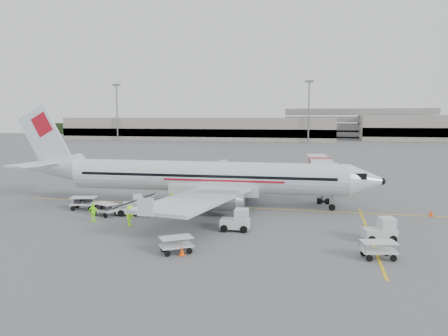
{
  "coord_description": "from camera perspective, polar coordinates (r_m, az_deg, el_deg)",
  "views": [
    {
      "loc": [
        10.25,
        -43.17,
        9.19
      ],
      "look_at": [
        0.0,
        2.0,
        3.8
      ],
      "focal_mm": 35.0,
      "sensor_mm": 36.0,
      "label": 1
    }
  ],
  "objects": [
    {
      "name": "crew_c",
      "position": [
        38.05,
        -12.17,
        -6.11
      ],
      "size": [
        0.67,
        1.16,
        1.79
      ],
      "primitive_type": "imported",
      "rotation": [
        0.0,
        0.0,
        1.57
      ],
      "color": "#8FF318",
      "rests_on": "ground"
    },
    {
      "name": "cart_empty_b",
      "position": [
        30.67,
        19.53,
        -10.05
      ],
      "size": [
        2.47,
        1.8,
        1.16
      ],
      "primitive_type": null,
      "rotation": [
        0.0,
        0.0,
        0.23
      ],
      "color": "silver",
      "rests_on": "ground"
    },
    {
      "name": "mast_west",
      "position": [
        180.06,
        -13.79,
        7.02
      ],
      "size": [
        3.2,
        1.2,
        22.0
      ],
      "primitive_type": null,
      "color": "slate",
      "rests_on": "ground"
    },
    {
      "name": "terminal_west",
      "position": [
        180.38,
        -3.41,
        5.14
      ],
      "size": [
        110.0,
        22.0,
        9.0
      ],
      "primitive_type": null,
      "color": "gray",
      "rests_on": "ground"
    },
    {
      "name": "cone_port",
      "position": [
        59.57,
        9.27,
        -2.02
      ],
      "size": [
        0.39,
        0.39,
        0.63
      ],
      "primitive_type": "cone",
      "color": "#EF4907",
      "rests_on": "ground"
    },
    {
      "name": "tug_aft",
      "position": [
        44.55,
        -11.77,
        -4.41
      ],
      "size": [
        2.27,
        1.95,
        1.52
      ],
      "primitive_type": null,
      "rotation": [
        0.0,
        0.0,
        0.52
      ],
      "color": "silver",
      "rests_on": "ground"
    },
    {
      "name": "tug_fore",
      "position": [
        34.77,
        19.62,
        -7.55
      ],
      "size": [
        2.59,
        1.89,
        1.8
      ],
      "primitive_type": null,
      "rotation": [
        0.0,
        0.0,
        0.26
      ],
      "color": "silver",
      "rests_on": "ground"
    },
    {
      "name": "jet_bridge",
      "position": [
        53.46,
        12.33,
        -1.03
      ],
      "size": [
        4.56,
        16.96,
        4.4
      ],
      "primitive_type": null,
      "rotation": [
        0.0,
        0.0,
        0.09
      ],
      "color": "silver",
      "rests_on": "ground"
    },
    {
      "name": "belt_loader",
      "position": [
        42.07,
        -11.38,
        -4.33
      ],
      "size": [
        4.96,
        2.55,
        2.56
      ],
      "primitive_type": null,
      "rotation": [
        0.0,
        0.0,
        0.17
      ],
      "color": "silver",
      "rests_on": "ground"
    },
    {
      "name": "aircraft",
      "position": [
        45.12,
        -2.34,
        1.58
      ],
      "size": [
        38.66,
        30.71,
        10.43
      ],
      "primitive_type": null,
      "rotation": [
        0.0,
        0.0,
        0.03
      ],
      "color": "silver",
      "rests_on": "ground"
    },
    {
      "name": "parking_garage",
      "position": [
        203.72,
        17.02,
        5.73
      ],
      "size": [
        62.0,
        24.0,
        14.0
      ],
      "primitive_type": null,
      "color": "slate",
      "rests_on": "ground"
    },
    {
      "name": "cone_stbd",
      "position": [
        29.78,
        -5.53,
        -10.7
      ],
      "size": [
        0.41,
        0.41,
        0.66
      ],
      "primitive_type": "cone",
      "color": "#EF4907",
      "rests_on": "ground"
    },
    {
      "name": "crew_b",
      "position": [
        43.37,
        -6.86,
        -4.46
      ],
      "size": [
        1.04,
        0.94,
        1.76
      ],
      "primitive_type": "imported",
      "rotation": [
        0.0,
        0.0,
        -0.38
      ],
      "color": "#8FF318",
      "rests_on": "ground"
    },
    {
      "name": "cart_loaded_a",
      "position": [
        42.58,
        -15.26,
        -5.24
      ],
      "size": [
        2.67,
        2.21,
        1.21
      ],
      "primitive_type": null,
      "rotation": [
        0.0,
        0.0,
        -0.43
      ],
      "color": "silver",
      "rests_on": "ground"
    },
    {
      "name": "crew_a",
      "position": [
        41.65,
        -9.73,
        -4.91
      ],
      "size": [
        0.8,
        0.7,
        1.85
      ],
      "primitive_type": "imported",
      "rotation": [
        0.0,
        0.0,
        0.46
      ],
      "color": "#8FF318",
      "rests_on": "ground"
    },
    {
      "name": "cone_nose",
      "position": [
        45.23,
        25.44,
        -5.31
      ],
      "size": [
        0.41,
        0.41,
        0.67
      ],
      "primitive_type": "cone",
      "color": "#EF4907",
      "rests_on": "ground"
    },
    {
      "name": "ground",
      "position": [
        45.32,
        -0.56,
        -5.06
      ],
      "size": [
        360.0,
        360.0,
        0.0
      ],
      "primitive_type": "plane",
      "color": "#56595B"
    },
    {
      "name": "tug_mid",
      "position": [
        35.74,
        1.45,
        -6.77
      ],
      "size": [
        2.41,
        1.46,
        1.81
      ],
      "primitive_type": null,
      "rotation": [
        0.0,
        0.0,
        0.05
      ],
      "color": "silver",
      "rests_on": "ground"
    },
    {
      "name": "stripe_lead",
      "position": [
        45.32,
        -0.56,
        -5.06
      ],
      "size": [
        44.0,
        0.2,
        0.01
      ],
      "primitive_type": "cube",
      "color": "yellow",
      "rests_on": "ground"
    },
    {
      "name": "crew_d",
      "position": [
        40.43,
        -16.7,
        -5.55
      ],
      "size": [
        1.01,
        0.46,
        1.7
      ],
      "primitive_type": "imported",
      "rotation": [
        0.0,
        0.0,
        3.09
      ],
      "color": "#8FF318",
      "rests_on": "ground"
    },
    {
      "name": "cart_empty_a",
      "position": [
        30.29,
        -6.26,
        -9.94
      ],
      "size": [
        2.52,
        2.28,
        1.13
      ],
      "primitive_type": null,
      "rotation": [
        0.0,
        0.0,
        0.6
      ],
      "color": "silver",
      "rests_on": "ground"
    },
    {
      "name": "mast_center",
      "position": [
        161.27,
        11.01,
        7.16
      ],
      "size": [
        3.2,
        1.2,
        22.0
      ],
      "primitive_type": null,
      "color": "slate",
      "rests_on": "ground"
    },
    {
      "name": "stripe_cross",
      "position": [
        36.55,
        18.44,
        -8.27
      ],
      "size": [
        0.2,
        20.0,
        0.01
      ],
      "primitive_type": "cube",
      "color": "yellow",
      "rests_on": "ground"
    },
    {
      "name": "treeline",
      "position": [
        218.5,
        10.13,
        4.91
      ],
      "size": [
        300.0,
        3.0,
        6.0
      ],
      "primitive_type": null,
      "color": "black",
      "rests_on": "ground"
    },
    {
      "name": "cart_loaded_b",
      "position": [
        45.98,
        -17.86,
        -4.4
      ],
      "size": [
        2.73,
        1.97,
        1.29
      ],
      "primitive_type": null,
      "rotation": [
        0.0,
        0.0,
        0.22
      ],
      "color": "silver",
      "rests_on": "ground"
    }
  ]
}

